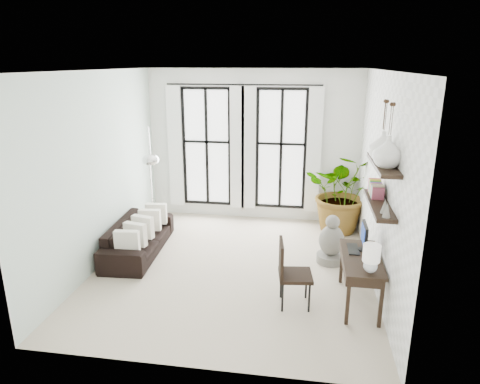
% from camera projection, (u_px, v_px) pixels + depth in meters
% --- Properties ---
extents(floor, '(5.00, 5.00, 0.00)m').
position_uv_depth(floor, '(234.00, 268.00, 7.20)').
color(floor, '#C1B099').
rests_on(floor, ground).
extents(ceiling, '(5.00, 5.00, 0.00)m').
position_uv_depth(ceiling, '(233.00, 70.00, 6.26)').
color(ceiling, white).
rests_on(ceiling, wall_back).
extents(wall_left, '(0.00, 5.00, 5.00)m').
position_uv_depth(wall_left, '(99.00, 170.00, 7.06)').
color(wall_left, silver).
rests_on(wall_left, floor).
extents(wall_right, '(0.00, 5.00, 5.00)m').
position_uv_depth(wall_right, '(381.00, 182.00, 6.40)').
color(wall_right, white).
rests_on(wall_right, floor).
extents(wall_back, '(4.50, 0.00, 4.50)m').
position_uv_depth(wall_back, '(253.00, 146.00, 9.09)').
color(wall_back, white).
rests_on(wall_back, floor).
extents(windows, '(3.26, 0.13, 2.65)m').
position_uv_depth(windows, '(243.00, 148.00, 9.07)').
color(windows, white).
rests_on(windows, wall_back).
extents(wall_shelves, '(0.25, 1.30, 0.60)m').
position_uv_depth(wall_shelves, '(380.00, 188.00, 5.65)').
color(wall_shelves, black).
rests_on(wall_shelves, wall_right).
extents(sofa, '(0.89, 2.05, 0.59)m').
position_uv_depth(sofa, '(138.00, 237.00, 7.70)').
color(sofa, black).
rests_on(sofa, floor).
extents(throw_pillows, '(0.40, 1.52, 0.40)m').
position_uv_depth(throw_pillows, '(143.00, 227.00, 7.63)').
color(throw_pillows, white).
rests_on(throw_pillows, sofa).
extents(plant, '(1.56, 1.37, 1.65)m').
position_uv_depth(plant, '(344.00, 192.00, 8.55)').
color(plant, '#2D7228').
rests_on(plant, floor).
extents(desk, '(0.52, 1.23, 1.12)m').
position_uv_depth(desk, '(362.00, 261.00, 5.89)').
color(desk, black).
rests_on(desk, floor).
extents(desk_chair, '(0.51, 0.51, 0.97)m').
position_uv_depth(desk_chair, '(289.00, 269.00, 5.95)').
color(desk_chair, black).
rests_on(desk_chair, floor).
extents(arc_lamp, '(0.72, 1.30, 2.23)m').
position_uv_depth(arc_lamp, '(150.00, 153.00, 7.78)').
color(arc_lamp, silver).
rests_on(arc_lamp, floor).
extents(buddha, '(0.48, 0.48, 0.86)m').
position_uv_depth(buddha, '(331.00, 243.00, 7.30)').
color(buddha, gray).
rests_on(buddha, floor).
extents(vase_a, '(0.37, 0.37, 0.38)m').
position_uv_depth(vase_a, '(388.00, 152.00, 5.22)').
color(vase_a, white).
rests_on(vase_a, shelf_upper).
extents(vase_b, '(0.37, 0.37, 0.38)m').
position_uv_depth(vase_b, '(383.00, 146.00, 5.60)').
color(vase_b, white).
rests_on(vase_b, shelf_upper).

